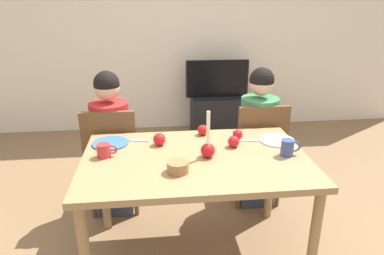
# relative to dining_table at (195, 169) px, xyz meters

# --- Properties ---
(ground_plane) EXTENTS (7.68, 7.68, 0.00)m
(ground_plane) POSITION_rel_dining_table_xyz_m (0.00, 0.00, -0.67)
(ground_plane) COLOR brown
(back_wall) EXTENTS (6.40, 0.10, 2.60)m
(back_wall) POSITION_rel_dining_table_xyz_m (0.00, 2.60, 0.63)
(back_wall) COLOR beige
(back_wall) RESTS_ON ground
(dining_table) EXTENTS (1.40, 0.90, 0.75)m
(dining_table) POSITION_rel_dining_table_xyz_m (0.00, 0.00, 0.00)
(dining_table) COLOR #99754C
(dining_table) RESTS_ON ground
(chair_left) EXTENTS (0.40, 0.40, 0.90)m
(chair_left) POSITION_rel_dining_table_xyz_m (-0.59, 0.61, -0.15)
(chair_left) COLOR brown
(chair_left) RESTS_ON ground
(chair_right) EXTENTS (0.40, 0.40, 0.90)m
(chair_right) POSITION_rel_dining_table_xyz_m (0.59, 0.61, -0.15)
(chair_right) COLOR brown
(chair_right) RESTS_ON ground
(person_left_child) EXTENTS (0.30, 0.30, 1.17)m
(person_left_child) POSITION_rel_dining_table_xyz_m (-0.59, 0.64, -0.10)
(person_left_child) COLOR #33384C
(person_left_child) RESTS_ON ground
(person_right_child) EXTENTS (0.30, 0.30, 1.17)m
(person_right_child) POSITION_rel_dining_table_xyz_m (0.59, 0.64, -0.10)
(person_right_child) COLOR #33384C
(person_right_child) RESTS_ON ground
(tv_stand) EXTENTS (0.64, 0.40, 0.48)m
(tv_stand) POSITION_rel_dining_table_xyz_m (0.55, 2.30, -0.43)
(tv_stand) COLOR black
(tv_stand) RESTS_ON ground
(tv) EXTENTS (0.79, 0.05, 0.46)m
(tv) POSITION_rel_dining_table_xyz_m (0.55, 2.30, 0.04)
(tv) COLOR black
(tv) RESTS_ON tv_stand
(candle_centerpiece) EXTENTS (0.09, 0.09, 0.30)m
(candle_centerpiece) POSITION_rel_dining_table_xyz_m (0.08, -0.01, 0.15)
(candle_centerpiece) COLOR red
(candle_centerpiece) RESTS_ON dining_table
(plate_left) EXTENTS (0.24, 0.24, 0.01)m
(plate_left) POSITION_rel_dining_table_xyz_m (-0.55, 0.26, 0.09)
(plate_left) COLOR teal
(plate_left) RESTS_ON dining_table
(plate_right) EXTENTS (0.24, 0.24, 0.01)m
(plate_right) POSITION_rel_dining_table_xyz_m (0.59, 0.19, 0.09)
(plate_right) COLOR white
(plate_right) RESTS_ON dining_table
(mug_left) EXTENTS (0.13, 0.08, 0.09)m
(mug_left) POSITION_rel_dining_table_xyz_m (-0.56, 0.06, 0.13)
(mug_left) COLOR #B72D2D
(mug_left) RESTS_ON dining_table
(mug_right) EXTENTS (0.13, 0.08, 0.10)m
(mug_right) POSITION_rel_dining_table_xyz_m (0.57, -0.04, 0.14)
(mug_right) COLOR #33477F
(mug_right) RESTS_ON dining_table
(fork_left) EXTENTS (0.18, 0.05, 0.01)m
(fork_left) POSITION_rel_dining_table_xyz_m (-0.37, 0.29, 0.09)
(fork_left) COLOR silver
(fork_left) RESTS_ON dining_table
(fork_right) EXTENTS (0.18, 0.05, 0.01)m
(fork_right) POSITION_rel_dining_table_xyz_m (0.42, 0.20, 0.09)
(fork_right) COLOR silver
(fork_right) RESTS_ON dining_table
(bowl_walnuts) EXTENTS (0.13, 0.13, 0.06)m
(bowl_walnuts) POSITION_rel_dining_table_xyz_m (-0.12, -0.18, 0.12)
(bowl_walnuts) COLOR olive
(bowl_walnuts) RESTS_ON dining_table
(apple_near_candle) EXTENTS (0.07, 0.07, 0.07)m
(apple_near_candle) POSITION_rel_dining_table_xyz_m (0.32, 0.25, 0.12)
(apple_near_candle) COLOR #AD1621
(apple_near_candle) RESTS_ON dining_table
(apple_by_left_plate) EXTENTS (0.08, 0.08, 0.08)m
(apple_by_left_plate) POSITION_rel_dining_table_xyz_m (-0.22, 0.21, 0.13)
(apple_by_left_plate) COLOR red
(apple_by_left_plate) RESTS_ON dining_table
(apple_by_right_mug) EXTENTS (0.08, 0.08, 0.08)m
(apple_by_right_mug) POSITION_rel_dining_table_xyz_m (0.27, 0.12, 0.12)
(apple_by_right_mug) COLOR #B4181D
(apple_by_right_mug) RESTS_ON dining_table
(apple_far_edge) EXTENTS (0.07, 0.07, 0.07)m
(apple_far_edge) POSITION_rel_dining_table_xyz_m (0.09, 0.36, 0.12)
(apple_far_edge) COLOR red
(apple_far_edge) RESTS_ON dining_table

